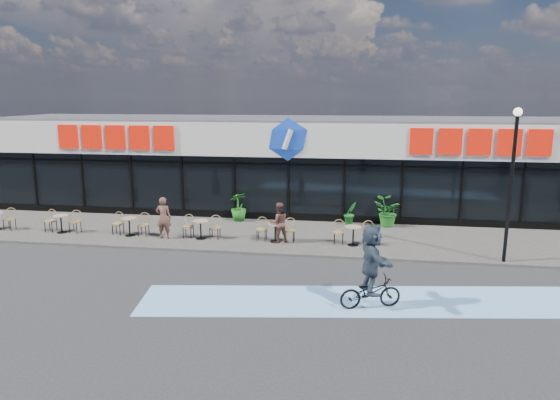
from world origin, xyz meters
name	(u,v)px	position (x,y,z in m)	size (l,w,h in m)	color
ground	(260,275)	(0.00, 0.00, 0.00)	(120.00, 120.00, 0.00)	#28282B
sidewalk	(280,236)	(0.00, 4.50, 0.05)	(44.00, 5.00, 0.10)	#5B5650
bike_lane	(389,301)	(4.00, -1.50, 0.01)	(14.00, 2.20, 0.01)	#7DB8ED
building	(296,163)	(0.00, 9.93, 2.34)	(30.60, 6.57, 4.75)	black
lamp_post	(512,172)	(8.08, 2.30, 3.19)	(0.28, 0.28, 5.20)	black
bistro_set_1	(62,221)	(-9.02, 3.53, 0.56)	(1.54, 0.62, 0.90)	tan
bistro_set_2	(130,224)	(-6.03, 3.53, 0.56)	(1.54, 0.62, 0.90)	tan
bistro_set_3	(201,227)	(-3.04, 3.53, 0.56)	(1.54, 0.62, 0.90)	tan
bistro_set_4	(276,230)	(-0.04, 3.53, 0.56)	(1.54, 0.62, 0.90)	tan
bistro_set_5	(353,233)	(2.95, 3.53, 0.56)	(1.54, 0.62, 0.90)	tan
potted_plant_left	(239,207)	(-2.23, 6.55, 0.74)	(0.72, 0.72, 1.28)	#20661D
potted_plant_mid	(350,213)	(2.79, 6.56, 0.62)	(0.57, 0.46, 1.03)	#1F6D24
potted_plant_right	(386,212)	(4.35, 6.52, 0.74)	(1.16, 1.00, 1.29)	#1F6D20
patron_left	(164,218)	(-4.49, 3.27, 0.94)	(0.61, 0.40, 1.68)	brown
patron_right	(279,223)	(0.10, 3.39, 0.89)	(0.77, 0.60, 1.58)	brown
cyclist_a	(371,270)	(3.45, -2.04, 1.09)	(1.80, 1.84, 2.34)	black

